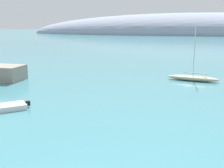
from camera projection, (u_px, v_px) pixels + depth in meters
The scene contains 2 objects.
distant_ridge at pixel (206, 34), 197.51m from camera, with size 244.65×63.71×28.45m, color #8E99AD.
sailboat_sand_mid_mooring at pixel (193, 78), 42.58m from camera, with size 7.58×3.46×8.20m.
Camera 1 is at (4.78, -12.05, 8.46)m, focal length 47.03 mm.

